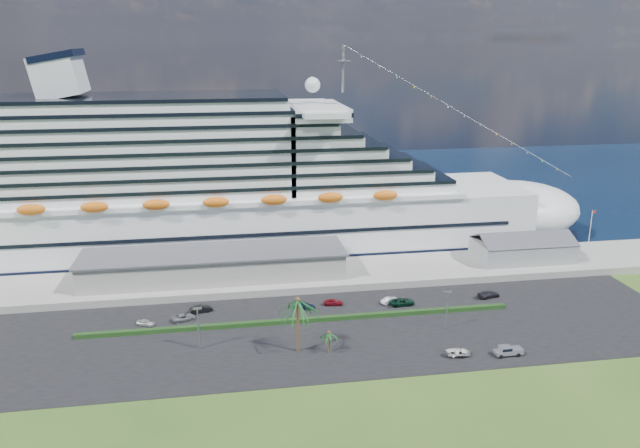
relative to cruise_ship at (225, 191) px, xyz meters
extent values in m
plane|color=#30541C|center=(21.53, -64.00, -16.69)|extent=(420.00, 420.00, 0.00)
cube|color=black|center=(21.53, -53.00, -16.63)|extent=(140.00, 38.00, 0.12)
cube|color=gray|center=(21.53, -24.00, -15.79)|extent=(240.00, 20.00, 1.80)
cube|color=black|center=(21.53, 66.00, -16.68)|extent=(420.00, 160.00, 0.02)
cube|color=silver|center=(1.53, 0.00, -8.69)|extent=(160.00, 30.00, 16.00)
ellipsoid|color=silver|center=(81.53, 0.00, -8.69)|extent=(40.00, 30.00, 16.00)
cube|color=black|center=(1.53, 0.00, -15.49)|extent=(164.00, 30.60, 2.40)
cube|color=silver|center=(-10.47, 0.00, 12.91)|extent=(128.00, 26.00, 24.80)
cube|color=silver|center=(24.33, 0.00, 20.71)|extent=(14.00, 38.00, 3.20)
cube|color=silver|center=(-38.47, 0.00, 30.31)|extent=(11.58, 14.00, 11.58)
cylinder|color=gray|center=(31.53, 0.00, 31.31)|extent=(0.70, 0.70, 12.00)
ellipsoid|color=orange|center=(-2.47, -15.80, 1.11)|extent=(90.00, 2.40, 2.60)
ellipsoid|color=orange|center=(-2.47, 15.80, 1.11)|extent=(90.00, 2.40, 2.60)
cube|color=black|center=(1.53, 0.00, -7.89)|extent=(144.00, 30.40, 0.90)
cube|color=gray|center=(-3.47, -24.00, -11.89)|extent=(60.00, 14.00, 6.00)
cube|color=#4C4C54|center=(-3.47, -24.00, -8.79)|extent=(61.00, 15.00, 0.40)
cube|color=gray|center=(73.53, -24.00, -12.49)|extent=(24.00, 12.00, 4.80)
cube|color=#4C4C54|center=(73.53, -27.00, -8.89)|extent=(24.00, 6.31, 2.74)
cube|color=#4C4C54|center=(73.53, -21.00, -8.89)|extent=(24.00, 6.31, 2.74)
cylinder|color=silver|center=(91.53, -24.00, -8.89)|extent=(0.16, 0.16, 12.00)
cube|color=red|center=(92.03, -24.00, -3.29)|extent=(1.00, 0.04, 0.70)
cube|color=black|center=(13.53, -48.00, -16.12)|extent=(88.00, 1.10, 0.90)
cylinder|color=gray|center=(-6.47, -56.00, -12.57)|extent=(0.24, 0.24, 8.00)
cube|color=gray|center=(-6.47, -56.00, -8.47)|extent=(1.60, 0.35, 0.35)
cylinder|color=gray|center=(41.53, -56.00, -12.57)|extent=(0.24, 0.24, 8.00)
cube|color=gray|center=(41.53, -56.00, -8.47)|extent=(1.60, 0.35, 0.35)
cylinder|color=#47301E|center=(11.53, -60.00, -11.44)|extent=(0.54, 0.54, 10.50)
sphere|color=#47301E|center=(11.53, -60.00, -6.19)|extent=(0.98, 0.98, 0.98)
cylinder|color=#47301E|center=(17.03, -61.50, -14.59)|extent=(0.35, 0.35, 4.20)
sphere|color=#47301E|center=(17.03, -61.50, -12.49)|extent=(0.73, 0.73, 0.73)
imported|color=#B8B8BA|center=(-17.31, -44.39, -15.95)|extent=(3.96, 2.80, 1.25)
imported|color=black|center=(-6.52, -39.79, -15.79)|extent=(5.04, 2.85, 1.57)
imported|color=gray|center=(-9.92, -43.21, -15.91)|extent=(5.21, 3.55, 1.32)
imported|color=#122242|center=(15.23, -41.42, -15.90)|extent=(5.02, 3.10, 1.36)
imported|color=maroon|center=(21.72, -40.62, -15.87)|extent=(4.33, 2.21, 1.41)
imported|color=silver|center=(34.14, -41.74, -15.87)|extent=(4.53, 3.16, 1.41)
imported|color=black|center=(36.43, -43.06, -15.82)|extent=(5.59, 2.86, 1.51)
imported|color=black|center=(56.61, -42.19, -15.82)|extent=(5.56, 3.27, 1.51)
cylinder|color=black|center=(47.30, -68.67, -16.19)|extent=(0.77, 0.28, 0.76)
cylinder|color=black|center=(47.30, -66.86, -16.19)|extent=(0.77, 0.28, 0.76)
cylinder|color=black|center=(50.63, -68.67, -16.19)|extent=(0.77, 0.28, 0.76)
cylinder|color=black|center=(50.63, -66.86, -16.19)|extent=(0.77, 0.28, 0.76)
cube|color=#A8ABAF|center=(49.11, -67.76, -15.86)|extent=(5.18, 2.00, 0.67)
cube|color=#A8ABAF|center=(50.49, -67.76, -15.48)|extent=(2.32, 1.90, 0.52)
cube|color=#A8ABAF|center=(48.44, -67.76, -15.19)|extent=(2.13, 1.85, 0.91)
cube|color=black|center=(48.44, -67.76, -15.10)|extent=(1.94, 1.89, 0.52)
cube|color=#A8ABAF|center=(46.92, -67.76, -15.67)|extent=(0.89, 1.83, 0.33)
cube|color=gray|center=(39.99, -66.77, -16.08)|extent=(4.28, 1.87, 0.11)
cylinder|color=gray|center=(38.08, -66.77, -16.08)|extent=(1.99, 0.23, 0.07)
cylinder|color=black|center=(40.35, -67.58, -16.28)|extent=(0.59, 0.25, 0.58)
cylinder|color=black|center=(40.35, -65.95, -16.28)|extent=(0.59, 0.25, 0.58)
imported|color=white|center=(39.99, -66.77, -15.55)|extent=(4.84, 3.64, 0.95)
camera|label=1|loc=(-1.31, -162.78, 38.82)|focal=35.00mm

